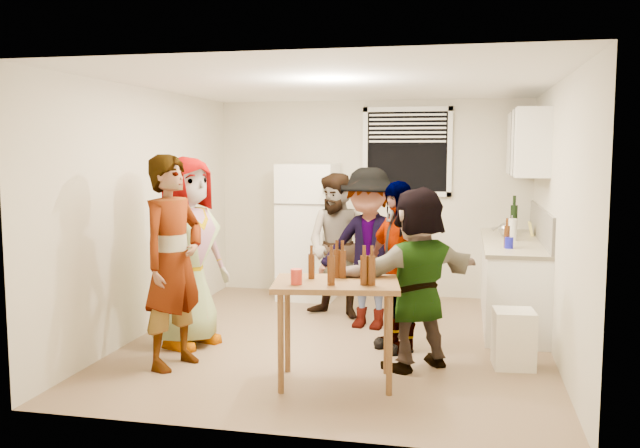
% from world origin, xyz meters
% --- Properties ---
extents(room, '(4.00, 4.50, 2.50)m').
position_xyz_m(room, '(0.00, 0.00, 0.00)').
color(room, beige).
rests_on(room, ground).
extents(window, '(1.12, 0.10, 1.06)m').
position_xyz_m(window, '(0.45, 2.21, 1.85)').
color(window, white).
rests_on(window, room).
extents(refrigerator, '(0.70, 0.70, 1.70)m').
position_xyz_m(refrigerator, '(-0.75, 1.88, 0.85)').
color(refrigerator, white).
rests_on(refrigerator, ground).
extents(counter_lower, '(0.60, 2.20, 0.86)m').
position_xyz_m(counter_lower, '(1.70, 1.15, 0.43)').
color(counter_lower, white).
rests_on(counter_lower, ground).
extents(countertop, '(0.64, 2.22, 0.04)m').
position_xyz_m(countertop, '(1.70, 1.15, 0.88)').
color(countertop, beige).
rests_on(countertop, counter_lower).
extents(backsplash, '(0.03, 2.20, 0.36)m').
position_xyz_m(backsplash, '(1.99, 1.15, 1.08)').
color(backsplash, '#B5B0A6').
rests_on(backsplash, countertop).
extents(upper_cabinets, '(0.34, 1.60, 0.70)m').
position_xyz_m(upper_cabinets, '(1.83, 1.35, 1.95)').
color(upper_cabinets, white).
rests_on(upper_cabinets, room).
extents(kettle, '(0.27, 0.24, 0.20)m').
position_xyz_m(kettle, '(1.65, 1.47, 0.90)').
color(kettle, silver).
rests_on(kettle, countertop).
extents(paper_towel, '(0.11, 0.11, 0.24)m').
position_xyz_m(paper_towel, '(1.68, 1.13, 0.90)').
color(paper_towel, white).
rests_on(paper_towel, countertop).
extents(wine_bottle, '(0.08, 0.08, 0.33)m').
position_xyz_m(wine_bottle, '(1.75, 1.87, 0.90)').
color(wine_bottle, black).
rests_on(wine_bottle, countertop).
extents(beer_bottle_counter, '(0.06, 0.06, 0.22)m').
position_xyz_m(beer_bottle_counter, '(1.60, 0.57, 0.90)').
color(beer_bottle_counter, '#47230C').
rests_on(beer_bottle_counter, countertop).
extents(blue_cup, '(0.08, 0.08, 0.11)m').
position_xyz_m(blue_cup, '(1.62, 0.52, 0.90)').
color(blue_cup, '#1314A8').
rests_on(blue_cup, countertop).
extents(picture_frame, '(0.02, 0.19, 0.16)m').
position_xyz_m(picture_frame, '(1.92, 1.60, 0.98)').
color(picture_frame, '#F5E065').
rests_on(picture_frame, countertop).
extents(trash_bin, '(0.37, 0.37, 0.50)m').
position_xyz_m(trash_bin, '(1.62, -0.46, 0.25)').
color(trash_bin, white).
rests_on(trash_bin, ground).
extents(serving_table, '(1.08, 0.81, 0.84)m').
position_xyz_m(serving_table, '(0.19, -1.18, 0.00)').
color(serving_table, brown).
rests_on(serving_table, ground).
extents(beer_bottle_table, '(0.05, 0.05, 0.20)m').
position_xyz_m(beer_bottle_table, '(-0.03, -1.11, 0.84)').
color(beer_bottle_table, '#47230C').
rests_on(beer_bottle_table, serving_table).
extents(red_cup, '(0.09, 0.09, 0.12)m').
position_xyz_m(red_cup, '(-0.09, -1.36, 0.84)').
color(red_cup, red).
rests_on(red_cup, serving_table).
extents(guest_grey, '(2.02, 1.55, 0.58)m').
position_xyz_m(guest_grey, '(-1.41, -0.42, 0.00)').
color(guest_grey, gray).
rests_on(guest_grey, ground).
extents(guest_stripe, '(1.96, 1.22, 0.44)m').
position_xyz_m(guest_stripe, '(-1.26, -1.05, 0.00)').
color(guest_stripe, '#141933').
rests_on(guest_stripe, ground).
extents(guest_back_left, '(1.22, 1.78, 0.61)m').
position_xyz_m(guest_back_left, '(-0.19, 0.96, 0.00)').
color(guest_back_left, brown).
rests_on(guest_back_left, ground).
extents(guest_back_right, '(1.39, 1.87, 0.63)m').
position_xyz_m(guest_back_right, '(0.20, 0.57, 0.00)').
color(guest_back_right, '#3E3D42').
rests_on(guest_back_right, ground).
extents(guest_black, '(1.83, 1.74, 0.39)m').
position_xyz_m(guest_black, '(0.58, -0.15, 0.00)').
color(guest_black, black).
rests_on(guest_black, ground).
extents(guest_orange, '(2.13, 2.14, 0.46)m').
position_xyz_m(guest_orange, '(0.80, -0.65, 0.00)').
color(guest_orange, '#D1774A').
rests_on(guest_orange, ground).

